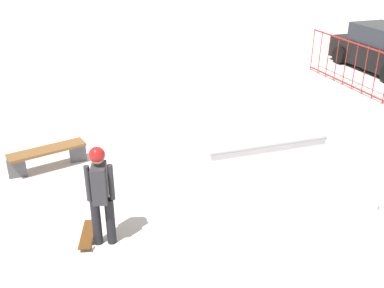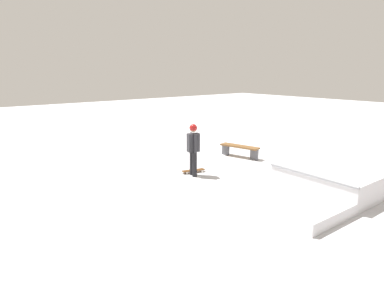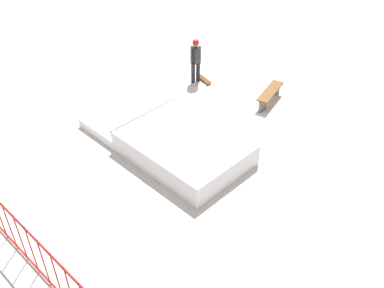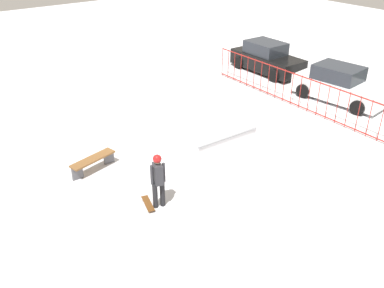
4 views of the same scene
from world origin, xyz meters
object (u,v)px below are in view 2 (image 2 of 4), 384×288
skate_ramp (336,179)px  park_bench (240,149)px  skater (193,146)px  skateboard (193,170)px

skate_ramp → park_bench: size_ratio=3.32×
skate_ramp → skater: size_ratio=3.17×
skate_ramp → park_bench: skate_ramp is taller
skate_ramp → skater: bearing=-54.8°
skate_ramp → skateboard: 4.46m
skate_ramp → skater: (2.40, -3.62, 0.69)m
skate_ramp → skater: skater is taller
skate_ramp → skateboard: (2.19, -3.88, -0.24)m
skater → skateboard: 0.99m
skater → park_bench: bearing=28.3°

